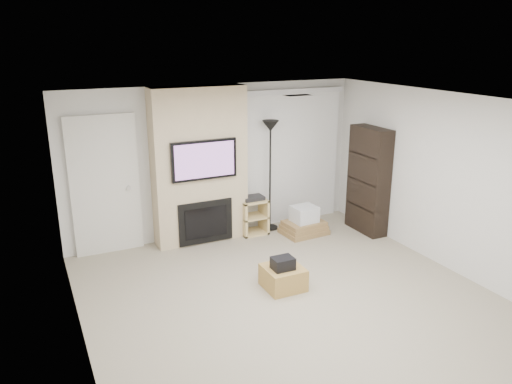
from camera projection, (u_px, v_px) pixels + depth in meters
name	position (u px, v px, depth m)	size (l,w,h in m)	color
floor	(297.00, 306.00, 6.23)	(5.00, 5.50, 0.00)	#9F957E
ceiling	(303.00, 104.00, 5.48)	(5.00, 5.50, 0.00)	white
wall_back	(216.00, 161.00, 8.22)	(5.00, 2.50, 0.00)	silver
wall_front	(499.00, 330.00, 3.49)	(5.00, 2.50, 0.00)	silver
wall_left	(77.00, 248.00, 4.83)	(5.50, 2.50, 0.00)	silver
wall_right	(456.00, 185.00, 6.89)	(5.50, 2.50, 0.00)	silver
hvac_vent	(298.00, 95.00, 6.34)	(0.35, 0.18, 0.01)	silver
ottoman	(283.00, 277.00, 6.63)	(0.50, 0.50, 0.30)	#AB8341
black_bag	(283.00, 263.00, 6.51)	(0.28, 0.22, 0.16)	black
fireplace_wall	(200.00, 167.00, 7.90)	(1.50, 0.47, 2.50)	#CEB790
entry_door	(105.00, 186.00, 7.51)	(1.02, 0.11, 2.14)	silver
vertical_blinds	(291.00, 152.00, 8.75)	(1.98, 0.10, 2.37)	silver
floor_lamp	(270.00, 145.00, 8.30)	(0.28, 0.28, 1.90)	black
av_stand	(253.00, 214.00, 8.43)	(0.45, 0.38, 0.66)	#E1C47E
box_stack	(304.00, 223.00, 8.46)	(0.76, 0.60, 0.49)	olive
bookshelf	(369.00, 180.00, 8.39)	(0.30, 0.80, 1.80)	black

